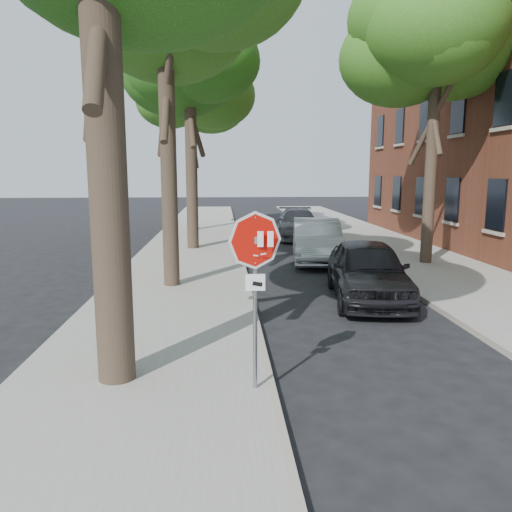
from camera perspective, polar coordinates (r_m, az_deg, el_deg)
The scene contains 13 objects.
ground at distance 7.72m, azimuth 5.28°, elevation -15.44°, with size 120.00×120.00×0.00m, color black.
sidewalk_left at distance 19.22m, azimuth -7.82°, elevation -0.12°, with size 4.00×55.00×0.12m, color gray.
sidewalk_right at distance 20.47m, azimuth 16.65°, elevation 0.15°, with size 4.00×55.00×0.12m, color gray.
curb_left at distance 19.19m, azimuth -1.70°, elevation -0.03°, with size 0.12×55.00×0.13m, color #9E9384.
curb_right at distance 19.84m, azimuth 11.10°, elevation 0.11°, with size 0.12×55.00×0.13m, color #9E9384.
stop_sign at distance 7.02m, azimuth -0.09°, elevation -1.19°, with size 0.76×0.34×2.61m.
tree_mid_a at distance 14.76m, azimuth -10.52°, elevation 26.54°, with size 5.59×5.19×9.84m.
tree_mid_b at distance 21.59m, azimuth -7.71°, elevation 22.14°, with size 5.88×5.46×10.36m.
tree_far at distance 28.34m, azimuth -7.33°, elevation 17.50°, with size 5.29×4.91×9.33m.
tree_right at distance 18.87m, azimuth 19.83°, elevation 21.11°, with size 5.29×4.91×9.33m.
car_a at distance 13.08m, azimuth 12.66°, elevation -1.62°, with size 1.83×4.56×1.55m, color black.
car_b at distance 18.42m, azimuth 6.94°, elevation 1.76°, with size 1.66×4.76×1.57m, color #ACAFB5.
car_c at distance 24.98m, azimuth 4.81°, elevation 3.69°, with size 2.03×4.99×1.45m, color #4E4E53.
Camera 1 is at (-1.15, -6.91, 3.26)m, focal length 35.00 mm.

